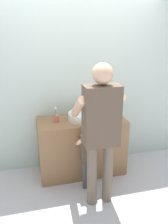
{
  "coord_description": "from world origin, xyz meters",
  "views": [
    {
      "loc": [
        -0.7,
        -2.65,
        2.02
      ],
      "look_at": [
        0.0,
        0.15,
        1.0
      ],
      "focal_mm": 37.11,
      "sensor_mm": 36.0,
      "label": 1
    }
  ],
  "objects_px": {
    "child_toddler": "(89,151)",
    "adult_parent": "(101,125)",
    "toothbrush_cup": "(56,118)",
    "soap_bottle": "(105,111)"
  },
  "relations": [
    {
      "from": "child_toddler",
      "to": "adult_parent",
      "type": "xyz_separation_m",
      "value": [
        0.06,
        -0.28,
        0.48
      ]
    },
    {
      "from": "toothbrush_cup",
      "to": "adult_parent",
      "type": "relative_size",
      "value": 0.12
    },
    {
      "from": "toothbrush_cup",
      "to": "child_toddler",
      "type": "height_order",
      "value": "toothbrush_cup"
    },
    {
      "from": "adult_parent",
      "to": "toothbrush_cup",
      "type": "bearing_deg",
      "value": 120.91
    },
    {
      "from": "soap_bottle",
      "to": "adult_parent",
      "type": "height_order",
      "value": "adult_parent"
    },
    {
      "from": "toothbrush_cup",
      "to": "soap_bottle",
      "type": "height_order",
      "value": "toothbrush_cup"
    },
    {
      "from": "toothbrush_cup",
      "to": "soap_bottle",
      "type": "bearing_deg",
      "value": 6.04
    },
    {
      "from": "toothbrush_cup",
      "to": "soap_bottle",
      "type": "distance_m",
      "value": 0.74
    },
    {
      "from": "toothbrush_cup",
      "to": "child_toddler",
      "type": "relative_size",
      "value": 0.22
    },
    {
      "from": "child_toddler",
      "to": "adult_parent",
      "type": "height_order",
      "value": "adult_parent"
    }
  ]
}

